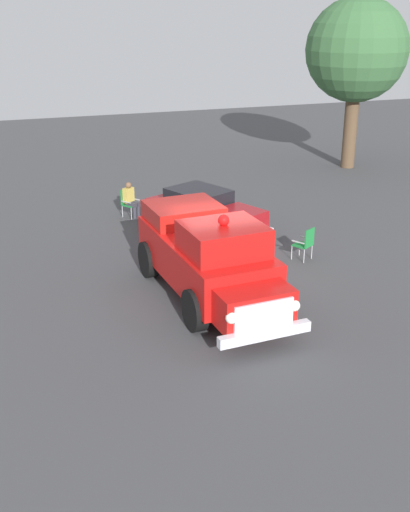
{
  "coord_description": "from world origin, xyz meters",
  "views": [
    {
      "loc": [
        -5.7,
        -14.97,
        7.29
      ],
      "look_at": [
        -0.6,
        -0.26,
        1.11
      ],
      "focal_mm": 44.76,
      "sensor_mm": 36.0,
      "label": 1
    }
  ],
  "objects": [
    {
      "name": "lawn_chair_near_truck",
      "position": [
        -1.03,
        7.05,
        0.59
      ],
      "size": [
        0.68,
        0.68,
        1.02
      ],
      "color": "#B7BABF",
      "rests_on": "ground"
    },
    {
      "name": "ground_plane",
      "position": [
        0.0,
        0.0,
        0.0
      ],
      "size": [
        60.0,
        60.0,
        0.0
      ],
      "primitive_type": "plane",
      "color": "#424244"
    },
    {
      "name": "vintage_fire_truck",
      "position": [
        -0.58,
        -0.5,
        1.2
      ],
      "size": [
        2.65,
        6.08,
        2.59
      ],
      "color": "black",
      "rests_on": "ground"
    },
    {
      "name": "spectator_seated",
      "position": [
        -0.96,
        6.94,
        0.7
      ],
      "size": [
        0.61,
        0.65,
        1.29
      ],
      "color": "#383842",
      "rests_on": "ground"
    },
    {
      "name": "oak_tree_left",
      "position": [
        10.54,
        11.07,
        5.29
      ],
      "size": [
        4.6,
        4.6,
        7.65
      ],
      "color": "brown",
      "rests_on": "ground"
    },
    {
      "name": "lawn_chair_by_car",
      "position": [
        3.09,
        1.07,
        0.59
      ],
      "size": [
        0.67,
        0.67,
        1.02
      ],
      "color": "#B7BABF",
      "rests_on": "ground"
    },
    {
      "name": "classic_hot_rod",
      "position": [
        1.04,
        4.42,
        0.75
      ],
      "size": [
        3.49,
        4.73,
        1.46
      ],
      "color": "black",
      "rests_on": "ground"
    }
  ]
}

